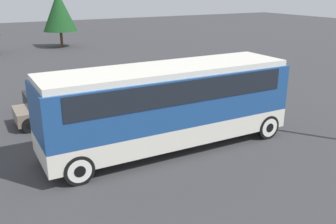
{
  "coord_description": "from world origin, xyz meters",
  "views": [
    {
      "loc": [
        -6.52,
        -11.87,
        6.0
      ],
      "look_at": [
        0.0,
        0.0,
        1.45
      ],
      "focal_mm": 40.0,
      "sensor_mm": 36.0,
      "label": 1
    }
  ],
  "objects_px": {
    "tour_bus": "(170,100)",
    "parked_car_mid": "(67,93)",
    "parked_car_far": "(59,107)",
    "parked_car_near": "(159,92)"
  },
  "relations": [
    {
      "from": "tour_bus",
      "to": "parked_car_mid",
      "type": "xyz_separation_m",
      "value": [
        -2.17,
        7.21,
        -1.2
      ]
    },
    {
      "from": "tour_bus",
      "to": "parked_car_mid",
      "type": "distance_m",
      "value": 7.62
    },
    {
      "from": "parked_car_mid",
      "to": "parked_car_far",
      "type": "relative_size",
      "value": 1.07
    },
    {
      "from": "tour_bus",
      "to": "parked_car_near",
      "type": "bearing_deg",
      "value": 66.65
    },
    {
      "from": "parked_car_far",
      "to": "parked_car_mid",
      "type": "bearing_deg",
      "value": 67.34
    },
    {
      "from": "tour_bus",
      "to": "parked_car_mid",
      "type": "bearing_deg",
      "value": 106.8
    },
    {
      "from": "tour_bus",
      "to": "parked_car_near",
      "type": "xyz_separation_m",
      "value": [
        2.26,
        5.23,
        -1.26
      ]
    },
    {
      "from": "parked_car_near",
      "to": "parked_car_far",
      "type": "distance_m",
      "value": 5.35
    },
    {
      "from": "tour_bus",
      "to": "parked_car_near",
      "type": "relative_size",
      "value": 2.33
    },
    {
      "from": "parked_car_near",
      "to": "parked_car_far",
      "type": "bearing_deg",
      "value": -177.7
    }
  ]
}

